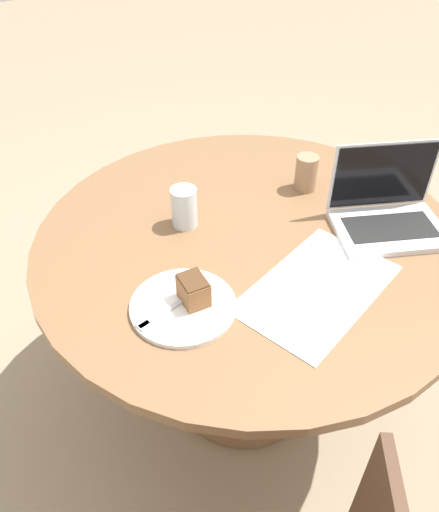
# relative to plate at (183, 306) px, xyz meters

# --- Properties ---
(ground_plane) EXTENTS (12.00, 12.00, 0.00)m
(ground_plane) POSITION_rel_plate_xyz_m (-0.28, -0.15, -0.71)
(ground_plane) COLOR gray
(dining_table) EXTENTS (1.18, 1.18, 0.71)m
(dining_table) POSITION_rel_plate_xyz_m (-0.28, -0.15, -0.14)
(dining_table) COLOR brown
(dining_table) RESTS_ON ground_plane
(paper_document) EXTENTS (0.46, 0.36, 0.00)m
(paper_document) POSITION_rel_plate_xyz_m (-0.31, 0.11, -0.00)
(paper_document) COLOR white
(paper_document) RESTS_ON dining_table
(plate) EXTENTS (0.25, 0.25, 0.01)m
(plate) POSITION_rel_plate_xyz_m (0.00, 0.00, 0.00)
(plate) COLOR white
(plate) RESTS_ON dining_table
(cake_slice) EXTENTS (0.06, 0.08, 0.07)m
(cake_slice) POSITION_rel_plate_xyz_m (-0.03, 0.00, 0.04)
(cake_slice) COLOR brown
(cake_slice) RESTS_ON plate
(fork) EXTENTS (0.17, 0.06, 0.00)m
(fork) POSITION_rel_plate_xyz_m (0.05, 0.00, 0.01)
(fork) COLOR silver
(fork) RESTS_ON plate
(coffee_glass) EXTENTS (0.07, 0.07, 0.11)m
(coffee_glass) POSITION_rel_plate_xyz_m (-0.55, -0.26, 0.05)
(coffee_glass) COLOR #997556
(coffee_glass) RESTS_ON dining_table
(water_glass) EXTENTS (0.07, 0.07, 0.11)m
(water_glass) POSITION_rel_plate_xyz_m (-0.15, -0.28, 0.05)
(water_glass) COLOR silver
(water_glass) RESTS_ON dining_table
(laptop) EXTENTS (0.35, 0.31, 0.22)m
(laptop) POSITION_rel_plate_xyz_m (-0.63, 0.01, 0.03)
(laptop) COLOR silver
(laptop) RESTS_ON dining_table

